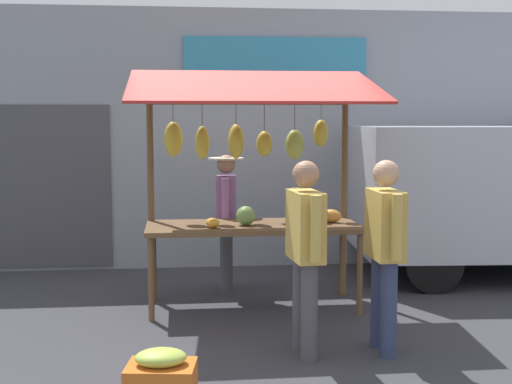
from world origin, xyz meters
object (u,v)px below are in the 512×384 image
Objects in this scene: produce_crate_near at (161,380)px; shopper_in_striped_shirt at (305,244)px; market_stall at (252,160)px; shopper_in_grey_tee at (385,242)px; vendor_with_sunhat at (226,212)px.

shopper_in_striped_shirt is at bearing -140.99° from produce_crate_near.
produce_crate_near is at bearing 70.49° from market_stall.
market_stall is 1.53× the size of shopper_in_grey_tee.
shopper_in_grey_tee is 1.00× the size of shopper_in_striped_shirt.
market_stall is 1.95m from shopper_in_grey_tee.
shopper_in_grey_tee is (-0.95, 1.59, -0.60)m from market_stall.
vendor_with_sunhat is at bearing 26.36° from shopper_in_grey_tee.
shopper_in_striped_shirt is at bearing 99.84° from market_stall.
shopper_in_striped_shirt reaches higher than produce_crate_near.
shopper_in_striped_shirt is 3.17× the size of produce_crate_near.
shopper_in_grey_tee reaches higher than vendor_with_sunhat.
shopper_in_striped_shirt reaches higher than vendor_with_sunhat.
shopper_in_grey_tee is at bearing 32.84° from vendor_with_sunhat.
shopper_in_striped_shirt is 1.69m from produce_crate_near.
shopper_in_grey_tee is 0.68m from shopper_in_striped_shirt.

